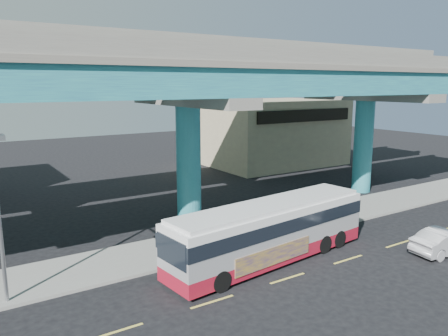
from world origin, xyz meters
TOP-DOWN VIEW (x-y plane):
  - ground at (0.00, 0.00)m, footprint 120.00×120.00m
  - sidewalk at (0.00, 5.50)m, footprint 70.00×4.00m
  - lane_markings at (-0.00, -0.30)m, footprint 58.00×0.12m
  - viaduct at (-0.00, 9.11)m, footprint 52.00×12.40m
  - building_beige at (18.00, 22.98)m, footprint 14.00×10.23m
  - transit_bus at (0.65, 1.78)m, footprint 11.73×3.73m
  - sedan at (8.88, -2.48)m, footprint 2.27×4.34m
  - stop_sign at (2.61, 4.18)m, footprint 0.61×0.42m

SIDE VIEW (x-z plane):
  - ground at x=0.00m, z-range 0.00..0.00m
  - lane_markings at x=0.00m, z-range 0.00..0.01m
  - sidewalk at x=0.00m, z-range 0.00..0.15m
  - sedan at x=8.88m, z-range 0.00..1.33m
  - transit_bus at x=0.65m, z-range 0.14..3.10m
  - stop_sign at x=2.61m, z-range 0.66..3.04m
  - building_beige at x=18.00m, z-range 0.01..7.01m
  - viaduct at x=0.00m, z-range 3.29..14.99m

